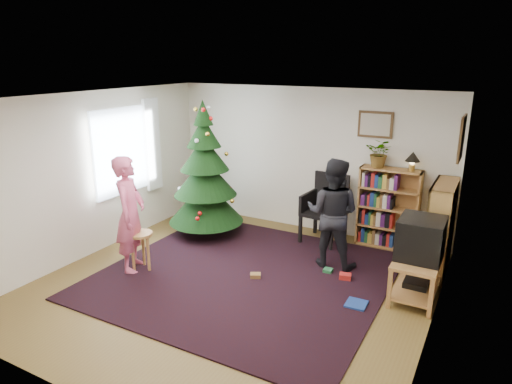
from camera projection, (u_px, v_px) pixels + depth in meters
The scene contains 23 objects.
floor at pixel (234, 285), 6.20m from camera, with size 5.00×5.00×0.00m, color brown.
ceiling at pixel (231, 98), 5.49m from camera, with size 5.00×5.00×0.00m, color white.
wall_back at pixel (307, 160), 7.95m from camera, with size 5.00×0.02×2.50m, color silver.
wall_front at pixel (74, 276), 3.74m from camera, with size 5.00×0.02×2.50m, color silver.
wall_left at pixel (93, 174), 6.99m from camera, with size 0.02×5.00×2.50m, color silver.
wall_right at pixel (439, 231), 4.70m from camera, with size 0.02×5.00×2.50m, color silver.
rug at pixel (245, 275), 6.45m from camera, with size 3.80×3.60×0.02m, color black.
window_pane at pixel (122, 151), 7.41m from camera, with size 0.04×1.20×1.40m, color silver.
curtain at pixel (152, 145), 7.98m from camera, with size 0.06×0.35×1.60m, color white.
picture_back at pixel (375, 125), 7.21m from camera, with size 0.55×0.03×0.42m.
picture_right at pixel (462, 138), 5.99m from camera, with size 0.03×0.50×0.60m.
christmas_tree at pixel (205, 181), 7.71m from camera, with size 1.28×1.28×2.32m.
bookshelf_back at pixel (388, 207), 7.30m from camera, with size 0.95×0.30×1.30m.
bookshelf_right at pixel (440, 226), 6.48m from camera, with size 0.30×0.95×1.30m.
tv_stand at pixel (417, 273), 5.82m from camera, with size 0.54×0.97×0.55m.
crt_tv at pixel (421, 238), 5.68m from camera, with size 0.55×0.59×0.52m.
armchair at pixel (326, 205), 7.60m from camera, with size 0.67×0.67×1.12m.
stool at pixel (141, 241), 6.51m from camera, with size 0.35×0.35×0.58m.
person_standing at pixel (130, 214), 6.44m from camera, with size 0.61×0.40×1.68m, color #D35478.
person_by_chair at pixel (333, 213), 6.58m from camera, with size 0.79×0.61×1.62m, color black.
potted_plant at pixel (380, 153), 7.15m from camera, with size 0.41×0.36×0.46m, color gray.
table_lamp at pixel (413, 158), 6.93m from camera, with size 0.22×0.22×0.30m.
floor_clutter at pixel (337, 282), 6.20m from camera, with size 2.11×1.00×0.08m.
Camera 1 is at (2.93, -4.76, 2.98)m, focal length 32.00 mm.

